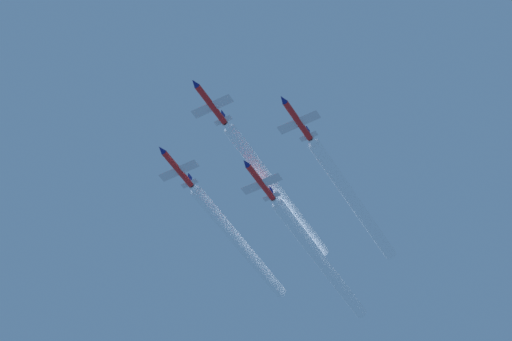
# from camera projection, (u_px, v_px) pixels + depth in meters

# --- Properties ---
(jet_lead) EXTENTS (8.51, 12.39, 2.98)m
(jet_lead) POSITION_uv_depth(u_px,v_px,m) (210.00, 103.00, 185.80)
(jet_lead) COLOR red
(jet_left_wingman) EXTENTS (8.51, 12.39, 2.98)m
(jet_left_wingman) POSITION_uv_depth(u_px,v_px,m) (297.00, 119.00, 184.83)
(jet_left_wingman) COLOR red
(jet_right_wingman) EXTENTS (8.51, 12.39, 2.98)m
(jet_right_wingman) POSITION_uv_depth(u_px,v_px,m) (177.00, 168.00, 193.86)
(jet_right_wingman) COLOR red
(jet_slot) EXTENTS (8.51, 12.39, 2.98)m
(jet_slot) POSITION_uv_depth(u_px,v_px,m) (260.00, 181.00, 192.98)
(jet_slot) COLOR red
(smoke_trail_lead) EXTENTS (2.56, 42.30, 2.56)m
(smoke_trail_lead) POSITION_uv_depth(u_px,v_px,m) (277.00, 192.00, 201.41)
(smoke_trail_lead) COLOR white
(smoke_trail_left_wingman) EXTENTS (2.56, 37.88, 2.56)m
(smoke_trail_left_wingman) POSITION_uv_depth(u_px,v_px,m) (353.00, 200.00, 199.16)
(smoke_trail_left_wingman) COLOR white
(smoke_trail_right_wingman) EXTENTS (2.56, 38.11, 2.56)m
(smoke_trail_right_wingman) POSITION_uv_depth(u_px,v_px,m) (239.00, 242.00, 208.26)
(smoke_trail_right_wingman) COLOR white
(smoke_trail_slot) EXTENTS (2.56, 41.45, 2.56)m
(smoke_trail_slot) POSITION_uv_depth(u_px,v_px,m) (320.00, 259.00, 208.35)
(smoke_trail_slot) COLOR white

